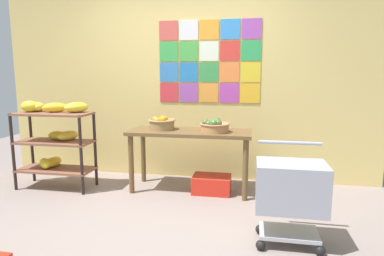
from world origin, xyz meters
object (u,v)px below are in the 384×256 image
object	(u,v)px
fruit_basket_back_left	(162,123)
banana_shelf_unit	(55,135)
shopping_cart	(291,189)
fruit_basket_right	(215,126)
produce_crate_under_table	(212,184)
display_table	(190,139)

from	to	relation	value
fruit_basket_back_left	banana_shelf_unit	bearing A→B (deg)	-172.28
fruit_basket_back_left	shopping_cart	size ratio (longest dim) A/B	0.39
fruit_basket_right	fruit_basket_back_left	world-z (taller)	fruit_basket_back_left
fruit_basket_back_left	produce_crate_under_table	distance (m)	0.94
display_table	shopping_cart	xyz separation A→B (m)	(1.04, -1.13, -0.16)
fruit_basket_right	fruit_basket_back_left	size ratio (longest dim) A/B	1.07
fruit_basket_back_left	display_table	bearing A→B (deg)	-1.09
fruit_basket_right	shopping_cart	distance (m)	1.35
banana_shelf_unit	produce_crate_under_table	distance (m)	2.02
fruit_basket_right	produce_crate_under_table	size ratio (longest dim) A/B	0.77
banana_shelf_unit	display_table	bearing A→B (deg)	5.90
display_table	shopping_cart	size ratio (longest dim) A/B	1.75
shopping_cart	fruit_basket_back_left	bearing A→B (deg)	138.88
fruit_basket_back_left	shopping_cart	distance (m)	1.83
fruit_basket_back_left	produce_crate_under_table	world-z (taller)	fruit_basket_back_left
fruit_basket_back_left	produce_crate_under_table	xyz separation A→B (m)	(0.62, -0.04, -0.71)
display_table	fruit_basket_back_left	xyz separation A→B (m)	(-0.35, 0.01, 0.18)
banana_shelf_unit	display_table	size ratio (longest dim) A/B	0.74
fruit_basket_right	produce_crate_under_table	bearing A→B (deg)	144.55
display_table	fruit_basket_right	world-z (taller)	fruit_basket_right
display_table	fruit_basket_back_left	bearing A→B (deg)	178.91
fruit_basket_back_left	fruit_basket_right	bearing A→B (deg)	-5.45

